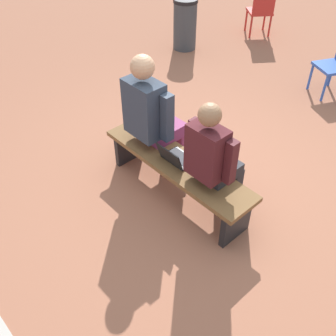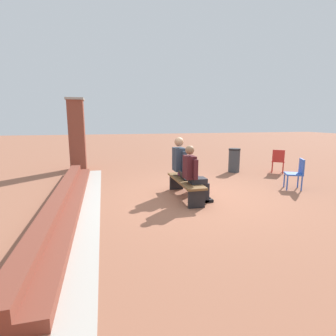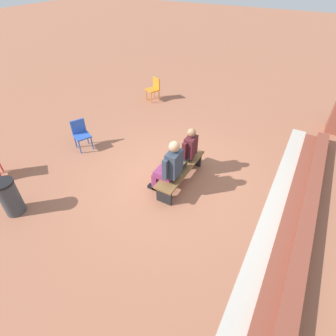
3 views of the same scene
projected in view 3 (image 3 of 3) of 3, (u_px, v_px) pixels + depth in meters
ground_plane at (170, 179)px, 6.60m from camera, size 60.00×60.00×0.00m
concrete_strip at (271, 215)px, 5.66m from camera, size 8.18×0.40×0.01m
brick_steps at (300, 221)px, 5.38m from camera, size 7.38×0.60×0.30m
bench at (181, 171)px, 6.29m from camera, size 1.80×0.44×0.45m
person_student at (187, 149)px, 6.37m from camera, size 0.52×0.66×1.32m
person_adult at (169, 167)px, 5.77m from camera, size 0.60×0.76×1.45m
laptop at (181, 166)px, 6.19m from camera, size 0.32×0.29×0.21m
plastic_chair_by_pillar at (154, 88)px, 9.97m from camera, size 0.56×0.56×0.84m
plastic_chair_near_bench_right at (81, 133)px, 7.41m from camera, size 0.56×0.56×0.84m
litter_bin at (10, 197)px, 5.49m from camera, size 0.42×0.42×0.86m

